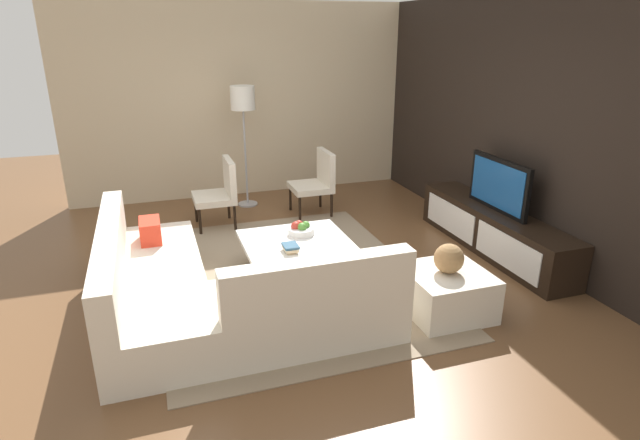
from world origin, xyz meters
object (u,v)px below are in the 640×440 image
at_px(sectional_couch, 208,292).
at_px(accent_chair_near, 221,189).
at_px(accent_chair_far, 317,179).
at_px(decorative_ball, 449,259).
at_px(coffee_table, 297,257).
at_px(television, 499,185).
at_px(floor_lamp, 243,105).
at_px(book_stack, 291,248).
at_px(fruit_bowl, 301,229).
at_px(media_console, 493,231).
at_px(ottoman, 446,292).

relative_size(sectional_couch, accent_chair_near, 2.76).
xyz_separation_m(accent_chair_near, accent_chair_far, (-0.07, 1.32, -0.00)).
bearing_deg(decorative_ball, coffee_table, -137.45).
distance_m(television, sectional_couch, 3.35).
relative_size(accent_chair_near, decorative_ball, 3.31).
bearing_deg(floor_lamp, book_stack, -1.80).
distance_m(fruit_bowl, book_stack, 0.47).
xyz_separation_m(coffee_table, accent_chair_near, (-1.73, -0.51, 0.29)).
bearing_deg(sectional_couch, fruit_bowl, 126.65).
relative_size(television, accent_chair_far, 1.12).
distance_m(media_console, floor_lamp, 3.66).
height_order(sectional_couch, accent_chair_far, accent_chair_far).
distance_m(accent_chair_near, decorative_ball, 3.27).
relative_size(fruit_bowl, book_stack, 1.48).
bearing_deg(fruit_bowl, accent_chair_near, -158.49).
distance_m(media_console, fruit_bowl, 2.22).
height_order(accent_chair_far, decorative_ball, accent_chair_far).
distance_m(sectional_couch, decorative_ball, 2.11).
distance_m(television, fruit_bowl, 2.25).
xyz_separation_m(sectional_couch, decorative_ball, (0.53, 2.03, 0.25)).
xyz_separation_m(ottoman, accent_chair_far, (-2.94, -0.24, 0.29)).
relative_size(accent_chair_near, accent_chair_far, 1.00).
xyz_separation_m(accent_chair_near, decorative_ball, (2.87, 1.56, 0.04)).
height_order(decorative_ball, book_stack, decorative_ball).
bearing_deg(coffee_table, book_stack, -29.42).
bearing_deg(media_console, television, 90.00).
distance_m(sectional_couch, fruit_bowl, 1.35).
height_order(television, sectional_couch, television).
relative_size(accent_chair_near, fruit_bowl, 3.11).
xyz_separation_m(media_console, fruit_bowl, (-0.28, -2.20, 0.19)).
height_order(sectional_couch, coffee_table, sectional_couch).
xyz_separation_m(decorative_ball, book_stack, (-0.92, -1.18, -0.11)).
distance_m(sectional_couch, accent_chair_far, 3.01).
height_order(ottoman, decorative_ball, decorative_ball).
bearing_deg(accent_chair_near, fruit_bowl, 21.07).
bearing_deg(decorative_ball, sectional_couch, -104.62).
relative_size(floor_lamp, ottoman, 2.42).
height_order(media_console, coffee_table, media_console).
distance_m(television, book_stack, 2.46).
relative_size(television, floor_lamp, 0.58).
bearing_deg(ottoman, sectional_couch, -104.62).
bearing_deg(floor_lamp, fruit_bowl, 3.54).
height_order(television, coffee_table, television).
relative_size(television, book_stack, 5.18).
height_order(sectional_couch, floor_lamp, floor_lamp).
bearing_deg(television, coffee_table, -92.49).
bearing_deg(decorative_ball, floor_lamp, -163.11).
distance_m(sectional_couch, floor_lamp, 3.41).
xyz_separation_m(sectional_couch, accent_chair_far, (-2.41, 1.79, 0.21)).
bearing_deg(ottoman, accent_chair_far, -175.28).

